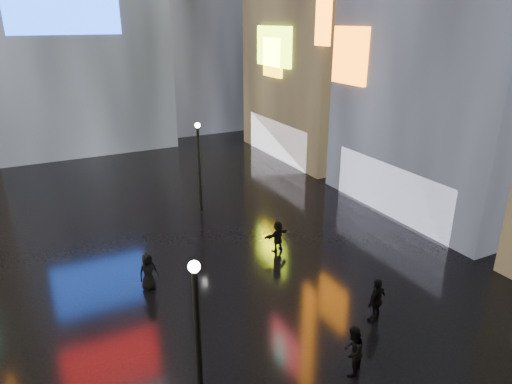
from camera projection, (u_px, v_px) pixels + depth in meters
ground at (188, 232)px, 24.19m from camera, size 140.00×140.00×0.00m
lamp_near at (198, 339)px, 11.66m from camera, size 0.30×0.30×5.20m
lamp_far at (199, 162)px, 26.12m from camera, size 0.30×0.30×5.20m
pedestrian_1 at (353, 351)px, 14.28m from camera, size 1.06×1.00×1.72m
pedestrian_3 at (377, 300)px, 16.80m from camera, size 1.15×0.76×1.81m
pedestrian_4 at (148, 271)px, 18.86m from camera, size 0.88×0.66×1.64m
pedestrian_5 at (278, 236)px, 22.02m from camera, size 1.50×0.79×1.55m
umbrella_2 at (146, 244)px, 18.42m from camera, size 1.28×1.29×0.87m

